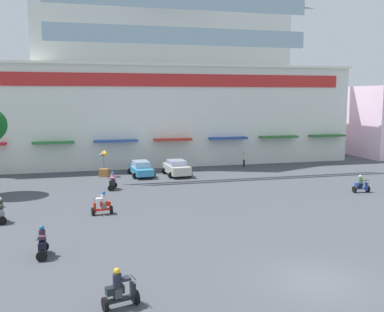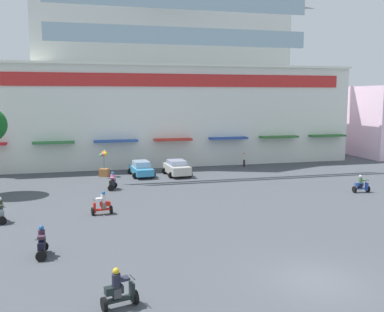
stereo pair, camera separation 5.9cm
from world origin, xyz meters
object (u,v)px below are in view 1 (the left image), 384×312
parked_car_1 (177,168)px  pedestrian_1 (244,158)px  parked_car_0 (141,169)px  scooter_rider_0 (120,291)px  scooter_rider_5 (361,185)px  scooter_rider_4 (42,244)px  balloon_vendor_cart (104,165)px  scooter_rider_3 (113,182)px  scooter_rider_2 (1,212)px  scooter_rider_1 (102,205)px

parked_car_1 → pedestrian_1: (8.32, 3.36, 0.16)m
parked_car_0 → scooter_rider_0: size_ratio=2.75×
parked_car_1 → scooter_rider_5: 16.90m
scooter_rider_4 → balloon_vendor_cart: 20.99m
scooter_rider_3 → parked_car_1: bearing=37.0°
pedestrian_1 → scooter_rider_2: bearing=-144.1°
parked_car_0 → scooter_rider_4: 21.31m
parked_car_1 → balloon_vendor_cart: (-6.90, 1.23, 0.33)m
scooter_rider_0 → parked_car_0: bearing=80.7°
parked_car_0 → scooter_rider_0: (-4.28, -26.06, -0.10)m
scooter_rider_1 → scooter_rider_2: scooter_rider_2 is taller
scooter_rider_3 → scooter_rider_4: 15.09m
parked_car_0 → balloon_vendor_cart: (-3.49, 0.66, 0.37)m
scooter_rider_3 → pedestrian_1: size_ratio=0.92×
scooter_rider_1 → pedestrian_1: (16.04, 15.79, 0.30)m
scooter_rider_4 → parked_car_0: bearing=69.4°
parked_car_1 → scooter_rider_5: (12.85, -10.97, -0.18)m
scooter_rider_1 → scooter_rider_3: (1.18, 7.50, -0.01)m
scooter_rider_1 → scooter_rider_5: bearing=4.1°
scooter_rider_1 → scooter_rider_5: 20.62m
scooter_rider_1 → parked_car_0: bearing=71.7°
balloon_vendor_cart → scooter_rider_3: bearing=-86.6°
scooter_rider_5 → scooter_rider_1: bearing=-175.9°
scooter_rider_2 → scooter_rider_3: scooter_rider_2 is taller
scooter_rider_2 → scooter_rider_5: 26.79m
parked_car_1 → scooter_rider_5: bearing=-40.5°
scooter_rider_1 → scooter_rider_2: (-6.16, -0.30, 0.02)m
parked_car_0 → scooter_rider_1: size_ratio=2.76×
scooter_rider_0 → scooter_rider_5: bearing=35.2°
parked_car_1 → scooter_rider_2: (-13.88, -12.73, -0.13)m
scooter_rider_3 → scooter_rider_4: bearing=-106.8°
scooter_rider_0 → scooter_rider_2: scooter_rider_2 is taller
parked_car_1 → balloon_vendor_cart: 7.02m
scooter_rider_2 → scooter_rider_5: size_ratio=1.09×
scooter_rider_5 → balloon_vendor_cart: balloon_vendor_cart is taller
parked_car_1 → scooter_rider_5: parked_car_1 is taller
scooter_rider_2 → scooter_rider_0: bearing=-64.1°
scooter_rider_3 → scooter_rider_4: scooter_rider_4 is taller
parked_car_0 → scooter_rider_1: scooter_rider_1 is taller
pedestrian_1 → balloon_vendor_cart: balloon_vendor_cart is taller
scooter_rider_4 → balloon_vendor_cart: size_ratio=0.60×
parked_car_1 → scooter_rider_0: 26.62m
scooter_rider_5 → pedestrian_1: (-4.53, 14.33, 0.34)m
scooter_rider_3 → balloon_vendor_cart: balloon_vendor_cart is taller
scooter_rider_4 → pedestrian_1: bearing=49.8°
scooter_rider_0 → pedestrian_1: size_ratio=0.96×
balloon_vendor_cart → parked_car_0: bearing=-10.7°
scooter_rider_3 → scooter_rider_5: size_ratio=1.03×
scooter_rider_4 → parked_car_1: bearing=60.6°
scooter_rider_1 → pedestrian_1: pedestrian_1 is taller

